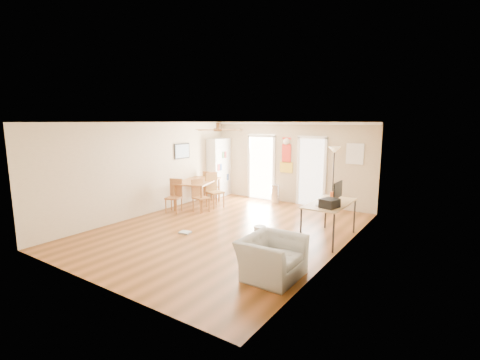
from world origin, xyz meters
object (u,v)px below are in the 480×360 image
Objects in this scene: dining_chair_near at (174,196)px; printer at (330,203)px; dining_table at (198,193)px; wastebasket_a at (260,233)px; dining_chair_right_a at (215,190)px; computer_desk at (329,221)px; trash_can at (275,194)px; dining_chair_right_b at (201,196)px; torchiere_lamp at (333,179)px; bookshelf at (219,167)px; dining_chair_far at (211,185)px; armchair at (272,257)px.

printer reaches higher than dining_chair_near.
wastebasket_a is at bearing -26.95° from dining_table.
computer_desk is (3.91, -0.88, -0.11)m from dining_chair_right_a.
trash_can is 4.05m from printer.
dining_table reaches higher than wastebasket_a.
dining_chair_near is (-0.10, -0.97, 0.07)m from dining_table.
dining_chair_right_b is 3.89m from torchiere_lamp.
dining_chair_right_a is 1.10× the size of dining_chair_near.
dining_chair_right_a is at bearing 16.13° from dining_table.
bookshelf reaches higher than dining_table.
dining_chair_right_a is (0.55, 0.16, 0.12)m from dining_table.
dining_chair_right_b is 3.03× the size of wastebasket_a.
dining_chair_far reaches higher than wastebasket_a.
wastebasket_a is 0.30× the size of armchair.
dining_chair_far reaches higher than dining_chair_near.
dining_chair_near is at bearing -176.87° from computer_desk.
dining_chair_right_b reaches higher than dining_table.
bookshelf is 1.07× the size of torchiere_lamp.
printer is at bearing -87.39° from dining_chair_right_b.
wastebasket_a is at bearing -98.24° from torchiere_lamp.
dining_chair_right_b is 0.98× the size of dining_chair_far.
dining_chair_right_a is 1.30m from dining_chair_near.
torchiere_lamp is 1.21× the size of computer_desk.
bookshelf is 0.86m from dining_chair_far.
computer_desk is at bearing 121.23° from printer.
printer is (4.81, -2.10, 0.45)m from dining_chair_far.
bookshelf is 6.44× the size of wastebasket_a.
wastebasket_a is 1.85m from armchair.
wastebasket_a is (-0.49, -3.36, -0.79)m from torchiere_lamp.
torchiere_lamp reaches higher than wastebasket_a.
armchair is at bearing -62.69° from trash_can.
trash_can is (1.26, 2.22, -0.18)m from dining_chair_right_b.
armchair reaches higher than trash_can.
computer_desk is at bearing -42.58° from trash_can.
armchair is at bearing -93.79° from computer_desk.
dining_chair_right_a is at bearing 175.25° from printer.
dining_chair_right_a is at bearing -129.17° from trash_can.
dining_chair_far is 2.66× the size of printer.
trash_can is (2.19, 0.12, -0.71)m from bookshelf.
printer reaches higher than trash_can.
bookshelf is at bearing 79.25° from dining_chair_near.
armchair reaches higher than wastebasket_a.
dining_chair_far is 6.06m from armchair.
printer is at bearing -8.20° from armchair.
trash_can is 1.90× the size of wastebasket_a.
dining_table is 0.85× the size of torchiere_lamp.
dining_chair_near is 3.38m from wastebasket_a.
bookshelf reaches higher than wastebasket_a.
dining_table is 5.31m from armchair.
dining_chair_right_b is at bearing 55.81° from armchair.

